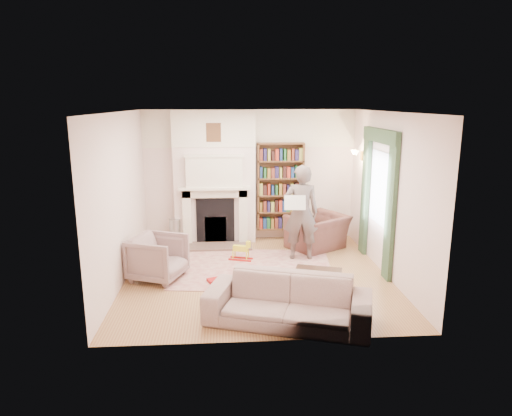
{
  "coord_description": "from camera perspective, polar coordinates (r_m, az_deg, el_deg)",
  "views": [
    {
      "loc": [
        -0.52,
        -7.47,
        2.97
      ],
      "look_at": [
        0.0,
        0.25,
        1.15
      ],
      "focal_mm": 32.0,
      "sensor_mm": 36.0,
      "label": 1
    }
  ],
  "objects": [
    {
      "name": "pelmet",
      "position": [
        8.34,
        15.29,
        8.72
      ],
      "size": [
        0.09,
        1.7,
        0.24
      ],
      "primitive_type": "cube",
      "color": "#2C442D",
      "rests_on": "wall_right"
    },
    {
      "name": "board_game",
      "position": [
        8.23,
        -1.2,
        -7.71
      ],
      "size": [
        0.42,
        0.42,
        0.03
      ],
      "primitive_type": "cube",
      "rotation": [
        0.0,
        0.0,
        -0.19
      ],
      "color": "#DBCB4D",
      "rests_on": "rug"
    },
    {
      "name": "armchair_left",
      "position": [
        7.95,
        -12.15,
        -6.1
      ],
      "size": [
        1.07,
        1.06,
        0.76
      ],
      "primitive_type": "imported",
      "rotation": [
        0.0,
        0.0,
        1.2
      ],
      "color": "gray",
      "rests_on": "floor"
    },
    {
      "name": "armchair_reading",
      "position": [
        9.45,
        7.67,
        -2.97
      ],
      "size": [
        1.42,
        1.38,
        0.7
      ],
      "primitive_type": "imported",
      "rotation": [
        0.0,
        0.0,
        3.72
      ],
      "color": "#4F2C2A",
      "rests_on": "floor"
    },
    {
      "name": "ceiling",
      "position": [
        7.49,
        0.13,
        11.94
      ],
      "size": [
        4.5,
        4.5,
        0.0
      ],
      "primitive_type": "plane",
      "rotation": [
        3.14,
        0.0,
        0.0
      ],
      "color": "white",
      "rests_on": "wall_back"
    },
    {
      "name": "wall_back",
      "position": [
        9.86,
        -0.79,
        4.07
      ],
      "size": [
        4.5,
        0.0,
        4.5
      ],
      "primitive_type": "plane",
      "rotation": [
        1.57,
        0.0,
        0.0
      ],
      "color": "silver",
      "rests_on": "floor"
    },
    {
      "name": "wall_left",
      "position": [
        7.82,
        -16.55,
        1.11
      ],
      "size": [
        0.0,
        4.5,
        4.5
      ],
      "primitive_type": "plane",
      "rotation": [
        1.57,
        0.0,
        1.57
      ],
      "color": "silver",
      "rests_on": "floor"
    },
    {
      "name": "newspaper",
      "position": [
        8.39,
        4.9,
        0.67
      ],
      "size": [
        0.4,
        0.14,
        0.26
      ],
      "primitive_type": "cube",
      "rotation": [
        -0.35,
        0.0,
        -0.06
      ],
      "color": "beige",
      "rests_on": "man_reading"
    },
    {
      "name": "game_box_lid",
      "position": [
        7.78,
        -4.97,
        -8.96
      ],
      "size": [
        0.34,
        0.28,
        0.05
      ],
      "primitive_type": "cube",
      "rotation": [
        0.0,
        0.0,
        0.37
      ],
      "color": "#9D1112",
      "rests_on": "rug"
    },
    {
      "name": "rocking_horse",
      "position": [
        8.71,
        -1.93,
        -5.34
      ],
      "size": [
        0.48,
        0.31,
        0.39
      ],
      "primitive_type": null,
      "rotation": [
        0.0,
        0.0,
        -0.31
      ],
      "color": "yellow",
      "rests_on": "rug"
    },
    {
      "name": "window",
      "position": [
        8.48,
        15.2,
        2.44
      ],
      "size": [
        0.02,
        0.9,
        1.3
      ],
      "primitive_type": "cube",
      "color": "silver",
      "rests_on": "wall_right"
    },
    {
      "name": "floor",
      "position": [
        8.05,
        0.12,
        -8.4
      ],
      "size": [
        4.5,
        4.5,
        0.0
      ],
      "primitive_type": "plane",
      "color": "#905A39",
      "rests_on": "ground"
    },
    {
      "name": "man_reading",
      "position": [
        8.66,
        5.65,
        -0.59
      ],
      "size": [
        0.69,
        0.48,
        1.82
      ],
      "primitive_type": "imported",
      "rotation": [
        0.0,
        0.0,
        3.08
      ],
      "color": "#5A4C48",
      "rests_on": "floor"
    },
    {
      "name": "curtain_right",
      "position": [
        9.16,
        13.49,
        1.73
      ],
      "size": [
        0.07,
        0.32,
        2.4
      ],
      "primitive_type": "cube",
      "color": "#2C442D",
      "rests_on": "floor"
    },
    {
      "name": "curtain_left",
      "position": [
        7.87,
        16.48,
        -0.31
      ],
      "size": [
        0.07,
        0.32,
        2.4
      ],
      "primitive_type": "cube",
      "color": "#2C442D",
      "rests_on": "floor"
    },
    {
      "name": "comic_annuals",
      "position": [
        7.68,
        1.98,
        -9.34
      ],
      "size": [
        0.76,
        0.71,
        0.02
      ],
      "color": "red",
      "rests_on": "rug"
    },
    {
      "name": "rug",
      "position": [
        8.35,
        -0.26,
        -7.56
      ],
      "size": [
        3.01,
        2.45,
        0.01
      ],
      "primitive_type": "cube",
      "rotation": [
        0.0,
        0.0,
        -0.12
      ],
      "color": "beige",
      "rests_on": "floor"
    },
    {
      "name": "sofa",
      "position": [
        6.33,
        4.0,
        -11.5
      ],
      "size": [
        2.38,
        1.5,
        0.65
      ],
      "primitive_type": "imported",
      "rotation": [
        0.0,
        0.0,
        -0.31
      ],
      "color": "#BAA899",
      "rests_on": "floor"
    },
    {
      "name": "wall_right",
      "position": [
        8.12,
        16.18,
        1.56
      ],
      "size": [
        0.0,
        4.5,
        4.5
      ],
      "primitive_type": "plane",
      "rotation": [
        1.57,
        0.0,
        -1.57
      ],
      "color": "silver",
      "rests_on": "floor"
    },
    {
      "name": "bookcase",
      "position": [
        9.83,
        3.05,
        2.69
      ],
      "size": [
        1.0,
        0.24,
        1.85
      ],
      "primitive_type": "cube",
      "color": "brown",
      "rests_on": "floor"
    },
    {
      "name": "wall_sconce",
      "position": [
        9.39,
        12.01,
        6.4
      ],
      "size": [
        0.2,
        0.24,
        0.24
      ],
      "primitive_type": null,
      "color": "gold",
      "rests_on": "wall_right"
    },
    {
      "name": "coffee_table",
      "position": [
        7.15,
        7.71,
        -9.47
      ],
      "size": [
        0.8,
        0.64,
        0.45
      ],
      "primitive_type": null,
      "rotation": [
        0.0,
        0.0,
        -0.31
      ],
      "color": "#341E12",
      "rests_on": "floor"
    },
    {
      "name": "fireplace",
      "position": [
        9.65,
        -5.18,
        3.74
      ],
      "size": [
        1.7,
        0.58,
        2.8
      ],
      "color": "silver",
      "rests_on": "floor"
    },
    {
      "name": "wall_front",
      "position": [
        5.47,
        1.78,
        -3.42
      ],
      "size": [
        4.5,
        0.0,
        4.5
      ],
      "primitive_type": "plane",
      "rotation": [
        -1.57,
        0.0,
        0.0
      ],
      "color": "silver",
      "rests_on": "floor"
    },
    {
      "name": "paraffin_heater",
      "position": [
        9.81,
        -10.07,
        -2.93
      ],
      "size": [
        0.28,
        0.28,
        0.55
      ],
      "primitive_type": "cylinder",
      "rotation": [
        0.0,
        0.0,
        -0.2
      ],
      "color": "#A9ACB1",
      "rests_on": "floor"
    }
  ]
}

